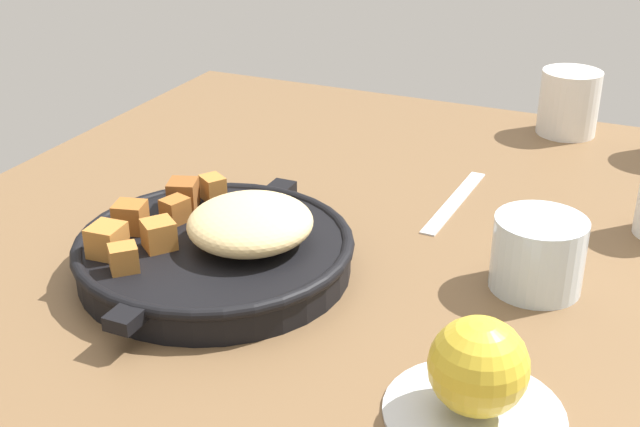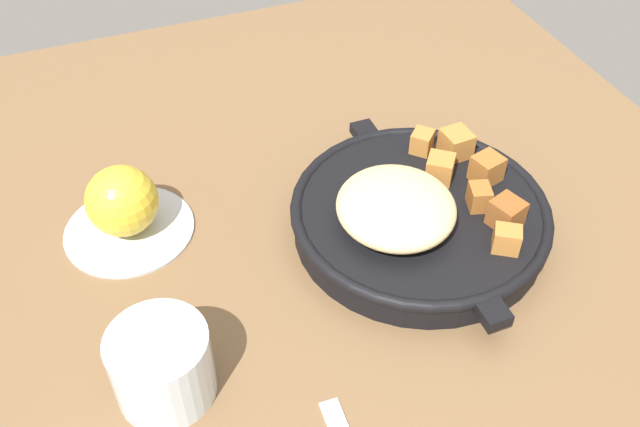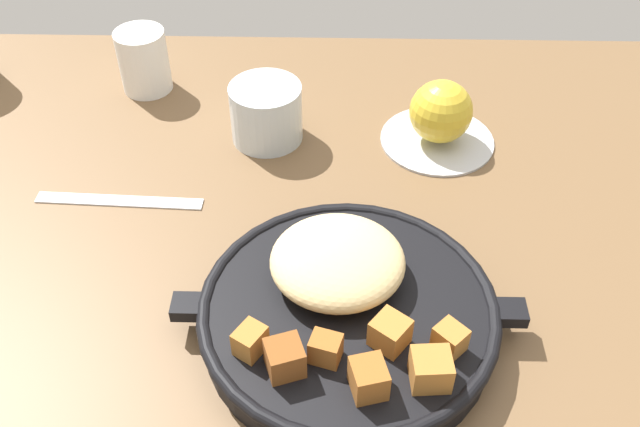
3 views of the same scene
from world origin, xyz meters
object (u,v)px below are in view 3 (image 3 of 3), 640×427
object	(u,v)px
butter_knife	(119,200)
red_apple	(441,112)
water_glass_short	(266,113)
cast_iron_skillet	(347,308)
white_creamer_pitcher	(144,61)

from	to	relation	value
butter_knife	red_apple	bearing A→B (deg)	20.51
water_glass_short	red_apple	bearing A→B (deg)	-1.11
butter_knife	water_glass_short	xyz separation A→B (cm)	(14.59, 11.42, 3.18)
cast_iron_skillet	water_glass_short	bearing A→B (deg)	108.25
butter_knife	water_glass_short	world-z (taller)	water_glass_short
red_apple	cast_iron_skillet	bearing A→B (deg)	-111.42
butter_knife	white_creamer_pitcher	xyz separation A→B (cm)	(-1.17, 21.25, 3.68)
red_apple	butter_knife	distance (cm)	35.99
cast_iron_skillet	red_apple	xyz separation A→B (cm)	(10.49, 26.75, 1.57)
cast_iron_skillet	red_apple	bearing A→B (deg)	68.58
butter_knife	white_creamer_pitcher	size ratio (longest dim) A/B	2.26
red_apple	butter_knife	world-z (taller)	red_apple
red_apple	white_creamer_pitcher	world-z (taller)	same
cast_iron_skillet	white_creamer_pitcher	xyz separation A→B (cm)	(-24.70, 36.96, 1.31)
red_apple	water_glass_short	distance (cm)	19.46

